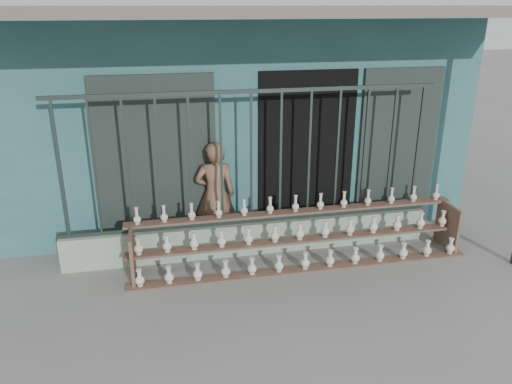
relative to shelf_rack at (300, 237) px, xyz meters
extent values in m
plane|color=slate|center=(-0.57, -0.88, -0.36)|extent=(60.00, 60.00, 0.00)
cube|color=#2E5D61|center=(-0.57, 3.42, 1.24)|extent=(7.00, 5.00, 3.20)
cube|color=black|center=(0.33, 0.94, 0.84)|extent=(1.40, 0.12, 2.40)
cube|color=black|center=(-1.77, 0.90, 0.84)|extent=(1.60, 0.08, 2.40)
cube|color=black|center=(1.73, 0.90, 0.84)|extent=(1.20, 0.08, 2.40)
cube|color=#59544C|center=(-0.57, 0.32, 2.79)|extent=(7.40, 2.00, 0.12)
cube|color=#8EA58D|center=(-0.57, 0.42, -0.14)|extent=(5.00, 0.20, 0.45)
cube|color=#283330|center=(-2.92, 0.42, 0.99)|extent=(0.03, 0.03, 1.80)
cube|color=#283330|center=(-2.53, 0.42, 0.99)|extent=(0.03, 0.03, 1.80)
cube|color=#283330|center=(-2.14, 0.42, 0.99)|extent=(0.03, 0.03, 1.80)
cube|color=#283330|center=(-1.74, 0.42, 0.99)|extent=(0.03, 0.03, 1.80)
cube|color=#283330|center=(-1.35, 0.42, 0.99)|extent=(0.03, 0.03, 1.80)
cube|color=#283330|center=(-0.96, 0.42, 0.99)|extent=(0.03, 0.03, 1.80)
cube|color=#283330|center=(-0.57, 0.42, 0.99)|extent=(0.03, 0.03, 1.80)
cube|color=#283330|center=(-0.18, 0.42, 0.99)|extent=(0.03, 0.03, 1.80)
cube|color=#283330|center=(0.21, 0.42, 0.99)|extent=(0.03, 0.03, 1.80)
cube|color=#283330|center=(0.61, 0.42, 0.99)|extent=(0.03, 0.03, 1.80)
cube|color=#283330|center=(1.00, 0.42, 0.99)|extent=(0.03, 0.03, 1.80)
cube|color=#283330|center=(1.39, 0.42, 0.99)|extent=(0.03, 0.03, 1.80)
cube|color=#283330|center=(1.78, 0.42, 0.99)|extent=(0.03, 0.03, 1.80)
cube|color=#283330|center=(-0.57, 0.42, 1.86)|extent=(5.00, 0.04, 0.05)
cube|color=#283330|center=(-0.57, 0.42, 0.11)|extent=(5.00, 0.04, 0.05)
cube|color=brown|center=(0.00, -0.23, -0.35)|extent=(4.50, 0.18, 0.03)
cube|color=brown|center=(0.00, 0.02, -0.05)|extent=(4.50, 0.18, 0.03)
cube|color=brown|center=(0.00, 0.27, 0.25)|extent=(4.50, 0.18, 0.03)
cube|color=brown|center=(-2.15, 0.02, -0.04)|extent=(0.04, 0.55, 0.64)
cube|color=brown|center=(2.15, 0.02, -0.04)|extent=(0.04, 0.55, 0.64)
imported|color=brown|center=(-1.01, 0.74, 0.40)|extent=(0.58, 0.41, 1.52)
camera|label=1|loc=(-1.78, -5.66, 2.86)|focal=35.00mm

